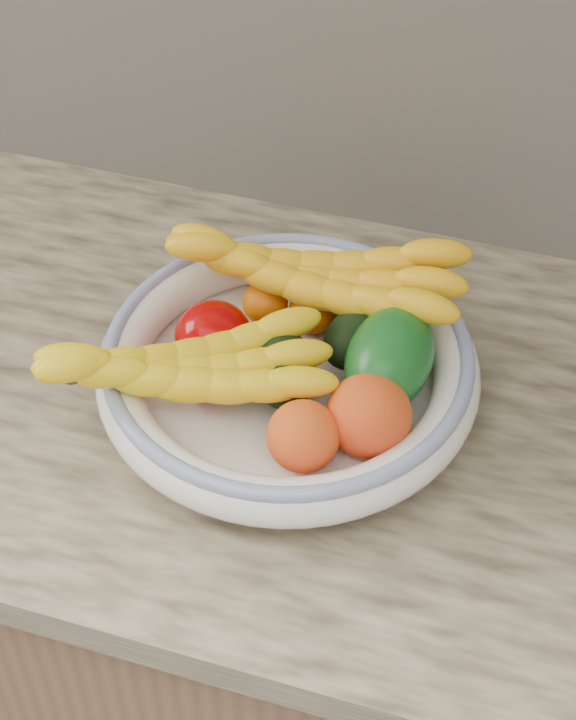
# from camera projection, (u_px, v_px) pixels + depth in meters

# --- Properties ---
(kitchen_counter) EXTENTS (2.44, 0.66, 1.40)m
(kitchen_counter) POSITION_uv_depth(u_px,v_px,m) (294.00, 607.00, 1.48)
(kitchen_counter) COLOR brown
(kitchen_counter) RESTS_ON ground
(fruit_bowl) EXTENTS (0.39, 0.39, 0.08)m
(fruit_bowl) POSITION_uv_depth(u_px,v_px,m) (288.00, 368.00, 1.12)
(fruit_bowl) COLOR white
(fruit_bowl) RESTS_ON kitchen_counter
(clementine_back_left) EXTENTS (0.06, 0.06, 0.05)m
(clementine_back_left) POSITION_uv_depth(u_px,v_px,m) (265.00, 303.00, 1.18)
(clementine_back_left) COLOR #E16804
(clementine_back_left) RESTS_ON fruit_bowl
(clementine_back_right) EXTENTS (0.06, 0.06, 0.05)m
(clementine_back_right) POSITION_uv_depth(u_px,v_px,m) (340.00, 292.00, 1.19)
(clementine_back_right) COLOR #FB6505
(clementine_back_right) RESTS_ON fruit_bowl
(clementine_back_mid) EXTENTS (0.06, 0.06, 0.05)m
(clementine_back_mid) POSITION_uv_depth(u_px,v_px,m) (313.00, 310.00, 1.17)
(clementine_back_mid) COLOR #F56205
(clementine_back_mid) RESTS_ON fruit_bowl
(tomato_left) EXTENTS (0.11, 0.11, 0.07)m
(tomato_left) POSITION_uv_depth(u_px,v_px,m) (213.00, 336.00, 1.13)
(tomato_left) COLOR #A20101
(tomato_left) RESTS_ON fruit_bowl
(tomato_near_left) EXTENTS (0.09, 0.09, 0.06)m
(tomato_near_left) POSITION_uv_depth(u_px,v_px,m) (202.00, 371.00, 1.10)
(tomato_near_left) COLOR #A20B0A
(tomato_near_left) RESTS_ON fruit_bowl
(avocado_center) EXTENTS (0.10, 0.12, 0.07)m
(avocado_center) POSITION_uv_depth(u_px,v_px,m) (283.00, 369.00, 1.10)
(avocado_center) COLOR black
(avocado_center) RESTS_ON fruit_bowl
(avocado_right) EXTENTS (0.10, 0.11, 0.06)m
(avocado_right) POSITION_uv_depth(u_px,v_px,m) (361.00, 336.00, 1.13)
(avocado_right) COLOR black
(avocado_right) RESTS_ON fruit_bowl
(green_mango) EXTENTS (0.11, 0.14, 0.12)m
(green_mango) POSITION_uv_depth(u_px,v_px,m) (389.00, 359.00, 1.09)
(green_mango) COLOR #0E4C16
(green_mango) RESTS_ON fruit_bowl
(peach_front) EXTENTS (0.09, 0.09, 0.07)m
(peach_front) POSITION_uv_depth(u_px,v_px,m) (303.00, 436.00, 1.03)
(peach_front) COLOR orange
(peach_front) RESTS_ON fruit_bowl
(peach_right) EXTENTS (0.10, 0.10, 0.08)m
(peach_right) POSITION_uv_depth(u_px,v_px,m) (369.00, 416.00, 1.05)
(peach_right) COLOR orange
(peach_right) RESTS_ON fruit_bowl
(banana_bunch_back) EXTENTS (0.34, 0.14, 0.09)m
(banana_bunch_back) POSITION_uv_depth(u_px,v_px,m) (314.00, 282.00, 1.15)
(banana_bunch_back) COLOR yellow
(banana_bunch_back) RESTS_ON fruit_bowl
(banana_bunch_front) EXTENTS (0.32, 0.24, 0.08)m
(banana_bunch_front) POSITION_uv_depth(u_px,v_px,m) (187.00, 374.00, 1.07)
(banana_bunch_front) COLOR yellow
(banana_bunch_front) RESTS_ON fruit_bowl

